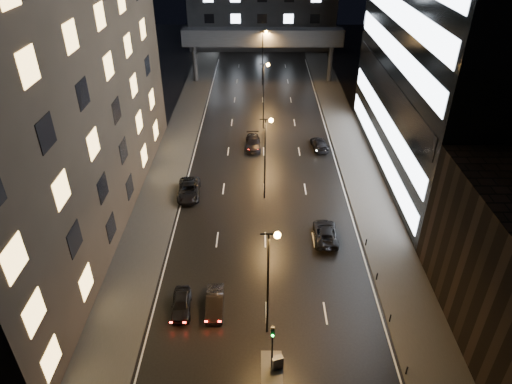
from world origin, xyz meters
TOP-DOWN VIEW (x-y plane):
  - ground at (0.00, 40.00)m, footprint 160.00×160.00m
  - sidewalk_left at (-12.50, 35.00)m, footprint 5.00×110.00m
  - sidewalk_right at (12.50, 35.00)m, footprint 5.00×110.00m
  - building_left at (-22.50, 24.00)m, footprint 15.00×48.00m
  - skybridge at (0.00, 70.00)m, footprint 30.00×3.00m
  - traffic_signal_near at (0.30, 4.49)m, footprint 0.28×0.34m
  - bollard_row at (10.20, 6.50)m, footprint 0.12×25.12m
  - streetlight_near at (0.16, 8.00)m, footprint 1.45×0.50m
  - streetlight_mid_a at (0.16, 28.00)m, footprint 1.45×0.50m
  - streetlight_mid_b at (0.16, 48.00)m, footprint 1.45×0.50m
  - streetlight_far at (0.16, 68.00)m, footprint 1.45×0.50m
  - car_away_a at (-7.27, 10.36)m, footprint 1.93×4.10m
  - car_away_b at (-4.42, 10.48)m, footprint 1.59×4.21m
  - car_away_c at (-9.00, 28.49)m, footprint 2.88×5.64m
  - car_away_d at (-1.50, 41.19)m, footprint 2.28×5.21m
  - car_toward_a at (6.22, 20.28)m, footprint 2.52×5.17m
  - car_toward_b at (7.90, 40.97)m, footprint 2.43×4.98m
  - utility_cabinet at (0.70, 4.51)m, footprint 0.94×0.71m

SIDE VIEW (x-z plane):
  - ground at x=0.00m, z-range 0.00..0.00m
  - sidewalk_left at x=-12.50m, z-range 0.00..0.15m
  - sidewalk_right at x=12.50m, z-range 0.00..0.15m
  - bollard_row at x=10.20m, z-range 0.00..0.90m
  - car_away_a at x=-7.27m, z-range 0.00..1.35m
  - car_away_b at x=-4.42m, z-range 0.00..1.37m
  - car_toward_b at x=7.90m, z-range 0.00..1.40m
  - car_toward_a at x=6.22m, z-range 0.00..1.42m
  - utility_cabinet at x=0.70m, z-range 0.15..1.28m
  - car_away_d at x=-1.50m, z-range 0.00..1.49m
  - car_away_c at x=-9.00m, z-range 0.00..1.53m
  - traffic_signal_near at x=0.30m, z-range 0.89..5.29m
  - streetlight_near at x=0.16m, z-range 1.42..11.57m
  - streetlight_mid_a at x=0.16m, z-range 1.42..11.57m
  - streetlight_mid_b at x=0.16m, z-range 1.42..11.57m
  - streetlight_far at x=0.16m, z-range 1.42..11.57m
  - skybridge at x=0.00m, z-range 3.34..13.34m
  - building_left at x=-22.50m, z-range 0.00..40.00m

